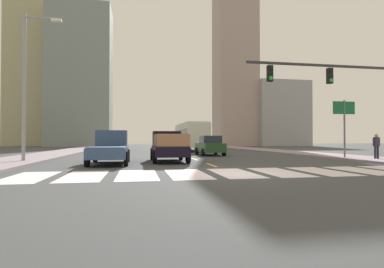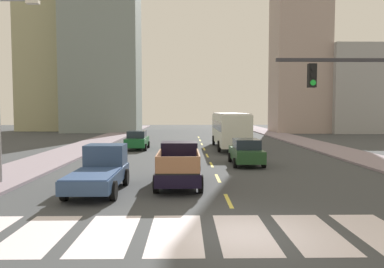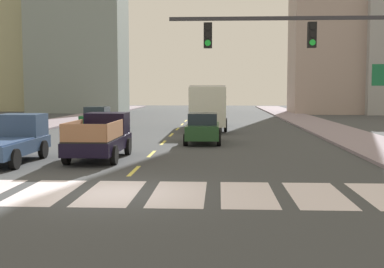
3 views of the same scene
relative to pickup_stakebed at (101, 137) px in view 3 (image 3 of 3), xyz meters
The scene contains 22 objects.
ground_plane 7.80m from the pickup_stakebed, 74.76° to the right, with size 160.00×160.00×0.00m, color #3C4043.
sidewalk_right 17.15m from the pickup_stakebed, 37.95° to the left, with size 3.89×110.00×0.15m, color gray.
crosswalk_stripe_3 7.53m from the pickup_stakebed, 89.77° to the right, with size 1.56×3.77×0.01m, color silver.
crosswalk_stripe_4 7.80m from the pickup_stakebed, 74.76° to the right, with size 1.56×3.77×0.01m, color silver.
crosswalk_stripe_5 8.54m from the pickup_stakebed, 61.59° to the right, with size 1.56×3.77×0.01m, color silver.
crosswalk_stripe_6 9.65m from the pickup_stakebed, 51.01° to the right, with size 1.56×3.77×0.01m, color silver.
crosswalk_stripe_7 11.02m from the pickup_stakebed, 42.86° to the right, with size 1.56×3.77×0.01m, color silver.
lane_dash_0 4.13m from the pickup_stakebed, 59.60° to the right, with size 0.16×2.40×0.01m, color #E0CF50.
lane_dash_1 2.71m from the pickup_stakebed, 36.97° to the left, with size 0.16×2.40×0.01m, color #E0CF50.
lane_dash_2 6.90m from the pickup_stakebed, 72.70° to the left, with size 0.16×2.40×0.01m, color #E0CF50.
lane_dash_3 11.75m from the pickup_stakebed, 79.99° to the left, with size 0.16×2.40×0.01m, color #E0CF50.
lane_dash_4 16.68m from the pickup_stakebed, 82.98° to the left, with size 0.16×2.40×0.01m, color #E0CF50.
lane_dash_5 21.65m from the pickup_stakebed, 84.60° to the left, with size 0.16×2.40×0.01m, color #E0CF50.
lane_dash_6 26.63m from the pickup_stakebed, 85.61° to the left, with size 0.16×2.40×0.01m, color #E0CF50.
lane_dash_7 31.61m from the pickup_stakebed, 86.31° to the left, with size 0.16×2.40×0.01m, color #E0CF50.
pickup_stakebed is the anchor object (origin of this frame).
pickup_dark 3.77m from the pickup_stakebed, 159.66° to the right, with size 2.18×5.20×1.96m.
city_bus 17.52m from the pickup_stakebed, 75.29° to the left, with size 2.72×10.80×3.32m.
sedan_near_left 16.86m from the pickup_stakebed, 104.17° to the left, with size 2.02×4.40×1.72m.
sedan_far 7.70m from the pickup_stakebed, 55.91° to the left, with size 2.02×4.40×1.72m.
traffic_signal_gantry 11.08m from the pickup_stakebed, 27.59° to the right, with size 8.72×0.27×6.00m.
block_mid_left 47.94m from the pickup_stakebed, 106.71° to the left, with size 11.95×8.00×27.99m, color gray.
Camera 3 is at (3.16, -14.54, 3.06)m, focal length 47.15 mm.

